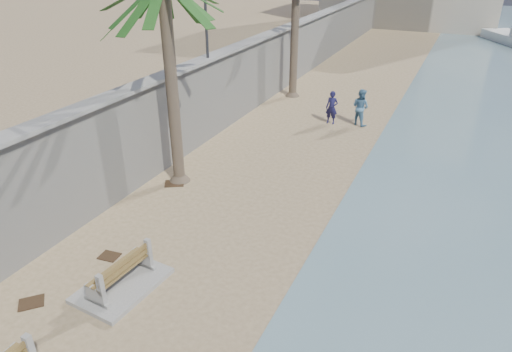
# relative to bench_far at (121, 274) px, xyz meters

# --- Properties ---
(seawall) EXTENTS (0.45, 70.00, 3.50)m
(seawall) POSITION_rel_bench_far_xyz_m (-3.25, 18.09, 1.33)
(seawall) COLOR gray
(seawall) RESTS_ON ground_plane
(wall_cap) EXTENTS (0.80, 70.00, 0.12)m
(wall_cap) POSITION_rel_bench_far_xyz_m (-3.25, 18.09, 3.13)
(wall_cap) COLOR gray
(wall_cap) RESTS_ON seawall
(bench_far) EXTENTS (1.74, 2.41, 0.96)m
(bench_far) POSITION_rel_bench_far_xyz_m (0.00, 0.00, 0.00)
(bench_far) COLOR gray
(bench_far) RESTS_ON ground_plane
(person_a) EXTENTS (0.68, 0.47, 1.87)m
(person_a) POSITION_rel_bench_far_xyz_m (1.37, 14.08, 0.51)
(person_a) COLOR #17153C
(person_a) RESTS_ON ground_plane
(person_b) EXTENTS (1.18, 1.07, 2.00)m
(person_b) POSITION_rel_bench_far_xyz_m (2.69, 14.49, 0.58)
(person_b) COLOR teal
(person_b) RESTS_ON ground_plane
(debris_b) EXTENTS (0.75, 0.75, 0.03)m
(debris_b) POSITION_rel_bench_far_xyz_m (-1.66, -1.43, -0.40)
(debris_b) COLOR #382616
(debris_b) RESTS_ON ground_plane
(debris_c) EXTENTS (0.89, 0.84, 0.03)m
(debris_c) POSITION_rel_bench_far_xyz_m (-2.04, 5.39, -0.40)
(debris_c) COLOR #382616
(debris_c) RESTS_ON ground_plane
(debris_d) EXTENTS (0.59, 0.49, 0.03)m
(debris_d) POSITION_rel_bench_far_xyz_m (-1.20, 0.87, -0.40)
(debris_d) COLOR #382616
(debris_d) RESTS_ON ground_plane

